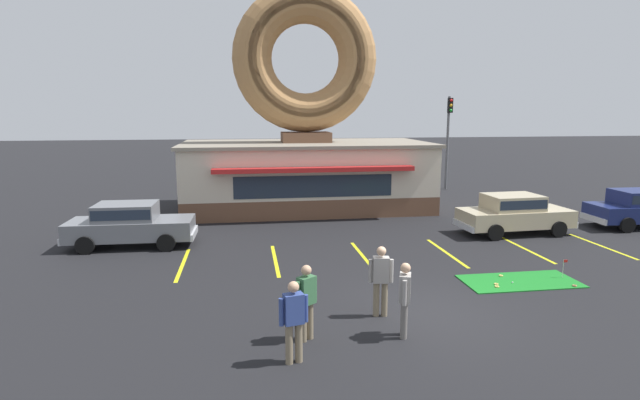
# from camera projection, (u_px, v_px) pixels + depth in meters

# --- Properties ---
(ground_plane) EXTENTS (160.00, 160.00, 0.00)m
(ground_plane) POSITION_uv_depth(u_px,v_px,m) (428.00, 313.00, 12.25)
(ground_plane) COLOR black
(donut_shop_building) EXTENTS (12.30, 6.75, 10.96)m
(donut_shop_building) POSITION_uv_depth(u_px,v_px,m) (306.00, 135.00, 24.97)
(donut_shop_building) COLOR brown
(donut_shop_building) RESTS_ON ground
(putting_mat) EXTENTS (3.33, 1.56, 0.03)m
(putting_mat) POSITION_uv_depth(u_px,v_px,m) (520.00, 281.00, 14.50)
(putting_mat) COLOR #197523
(putting_mat) RESTS_ON ground
(mini_donut_near_left) EXTENTS (0.13, 0.13, 0.04)m
(mini_donut_near_left) POSITION_uv_depth(u_px,v_px,m) (496.00, 284.00, 14.18)
(mini_donut_near_left) COLOR #E5C666
(mini_donut_near_left) RESTS_ON putting_mat
(mini_donut_near_right) EXTENTS (0.13, 0.13, 0.04)m
(mini_donut_near_right) POSITION_uv_depth(u_px,v_px,m) (575.00, 286.00, 14.05)
(mini_donut_near_right) COLOR #A5724C
(mini_donut_near_right) RESTS_ON putting_mat
(mini_donut_mid_left) EXTENTS (0.13, 0.13, 0.04)m
(mini_donut_mid_left) POSITION_uv_depth(u_px,v_px,m) (501.00, 276.00, 14.91)
(mini_donut_mid_left) COLOR #E5C666
(mini_donut_mid_left) RESTS_ON putting_mat
(mini_donut_mid_centre) EXTENTS (0.13, 0.13, 0.04)m
(mini_donut_mid_centre) POSITION_uv_depth(u_px,v_px,m) (497.00, 286.00, 13.98)
(mini_donut_mid_centre) COLOR #E5C666
(mini_donut_mid_centre) RESTS_ON putting_mat
(golf_ball) EXTENTS (0.04, 0.04, 0.04)m
(golf_ball) POSITION_uv_depth(u_px,v_px,m) (512.00, 282.00, 14.30)
(golf_ball) COLOR white
(golf_ball) RESTS_ON putting_mat
(putting_flag_pin) EXTENTS (0.13, 0.01, 0.55)m
(putting_flag_pin) POSITION_uv_depth(u_px,v_px,m) (565.00, 264.00, 14.74)
(putting_flag_pin) COLOR silver
(putting_flag_pin) RESTS_ON putting_mat
(car_grey) EXTENTS (4.59, 2.05, 1.60)m
(car_grey) POSITION_uv_depth(u_px,v_px,m) (130.00, 223.00, 18.19)
(car_grey) COLOR slate
(car_grey) RESTS_ON ground
(car_champagne) EXTENTS (4.63, 2.13, 1.60)m
(car_champagne) POSITION_uv_depth(u_px,v_px,m) (514.00, 212.00, 20.09)
(car_champagne) COLOR #BCAD89
(car_champagne) RESTS_ON ground
(pedestrian_blue_sweater_man) EXTENTS (0.59, 0.29, 1.74)m
(pedestrian_blue_sweater_man) POSITION_uv_depth(u_px,v_px,m) (381.00, 278.00, 11.93)
(pedestrian_blue_sweater_man) COLOR #7F7056
(pedestrian_blue_sweater_man) RESTS_ON ground
(pedestrian_hooded_kid) EXTENTS (0.36, 0.57, 1.68)m
(pedestrian_hooded_kid) POSITION_uv_depth(u_px,v_px,m) (405.00, 296.00, 10.83)
(pedestrian_hooded_kid) COLOR slate
(pedestrian_hooded_kid) RESTS_ON ground
(pedestrian_leather_jacket_man) EXTENTS (0.50, 0.42, 1.69)m
(pedestrian_leather_jacket_man) POSITION_uv_depth(u_px,v_px,m) (306.00, 299.00, 10.66)
(pedestrian_leather_jacket_man) COLOR #7F7056
(pedestrian_leather_jacket_man) RESTS_ON ground
(pedestrian_clipboard_woman) EXTENTS (0.58, 0.32, 1.68)m
(pedestrian_clipboard_woman) POSITION_uv_depth(u_px,v_px,m) (294.00, 318.00, 9.68)
(pedestrian_clipboard_woman) COLOR #7F7056
(pedestrian_clipboard_woman) RESTS_ON ground
(trash_bin) EXTENTS (0.57, 0.57, 0.97)m
(trash_bin) POSITION_uv_depth(u_px,v_px,m) (418.00, 205.00, 23.77)
(trash_bin) COLOR #51565B
(trash_bin) RESTS_ON ground
(traffic_light_pole) EXTENTS (0.28, 0.47, 5.80)m
(traffic_light_pole) POSITION_uv_depth(u_px,v_px,m) (448.00, 130.00, 31.10)
(traffic_light_pole) COLOR #595B60
(traffic_light_pole) RESTS_ON ground
(parking_stripe_far_left) EXTENTS (0.12, 3.60, 0.01)m
(parking_stripe_far_left) POSITION_uv_depth(u_px,v_px,m) (183.00, 264.00, 16.17)
(parking_stripe_far_left) COLOR yellow
(parking_stripe_far_left) RESTS_ON ground
(parking_stripe_left) EXTENTS (0.12, 3.60, 0.01)m
(parking_stripe_left) POSITION_uv_depth(u_px,v_px,m) (275.00, 260.00, 16.61)
(parking_stripe_left) COLOR yellow
(parking_stripe_left) RESTS_ON ground
(parking_stripe_mid_left) EXTENTS (0.12, 3.60, 0.01)m
(parking_stripe_mid_left) POSITION_uv_depth(u_px,v_px,m) (363.00, 256.00, 17.05)
(parking_stripe_mid_left) COLOR yellow
(parking_stripe_mid_left) RESTS_ON ground
(parking_stripe_centre) EXTENTS (0.12, 3.60, 0.01)m
(parking_stripe_centre) POSITION_uv_depth(u_px,v_px,m) (446.00, 253.00, 17.49)
(parking_stripe_centre) COLOR yellow
(parking_stripe_centre) RESTS_ON ground
(parking_stripe_mid_right) EXTENTS (0.12, 3.60, 0.01)m
(parking_stripe_mid_right) POSITION_uv_depth(u_px,v_px,m) (526.00, 249.00, 17.93)
(parking_stripe_mid_right) COLOR yellow
(parking_stripe_mid_right) RESTS_ON ground
(parking_stripe_right) EXTENTS (0.12, 3.60, 0.01)m
(parking_stripe_right) POSITION_uv_depth(u_px,v_px,m) (601.00, 246.00, 18.37)
(parking_stripe_right) COLOR yellow
(parking_stripe_right) RESTS_ON ground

